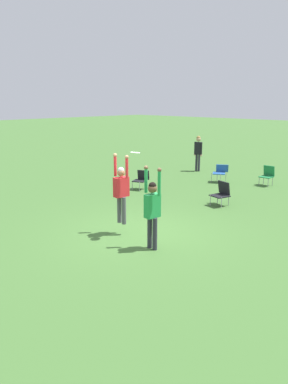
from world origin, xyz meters
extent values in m
plane|color=#3D662D|center=(0.00, 0.00, 0.00)|extent=(120.00, 120.00, 0.00)
cylinder|color=#4C4C51|center=(-0.43, -0.40, 0.70)|extent=(0.12, 0.12, 0.77)
cylinder|color=#4C4C51|center=(-0.24, -0.40, 0.70)|extent=(0.12, 0.12, 0.77)
cube|color=red|center=(-0.33, -0.40, 1.36)|extent=(0.26, 0.44, 0.55)
sphere|color=#9E704C|center=(-0.33, -0.40, 1.77)|extent=(0.21, 0.21, 0.21)
sphere|color=#B7B2AD|center=(-0.33, -0.40, 1.82)|extent=(0.18, 0.18, 0.18)
cylinder|color=red|center=(-0.57, -0.40, 1.92)|extent=(0.08, 0.08, 0.58)
sphere|color=#9E704C|center=(-0.57, -0.40, 2.21)|extent=(0.10, 0.10, 0.10)
cylinder|color=red|center=(-0.10, -0.40, 1.92)|extent=(0.08, 0.08, 0.58)
sphere|color=#9E704C|center=(-0.10, -0.40, 2.21)|extent=(0.10, 0.10, 0.10)
cylinder|color=#2D2D38|center=(0.94, -0.60, 0.42)|extent=(0.12, 0.12, 0.84)
cylinder|color=#2D2D38|center=(1.11, -0.60, 0.42)|extent=(0.12, 0.12, 0.84)
cube|color=green|center=(1.03, -0.60, 1.14)|extent=(0.26, 0.42, 0.60)
sphere|color=brown|center=(1.03, -0.60, 1.58)|extent=(0.23, 0.23, 0.23)
sphere|color=black|center=(1.03, -0.60, 1.64)|extent=(0.19, 0.19, 0.19)
cylinder|color=green|center=(0.81, -0.60, 1.75)|extent=(0.08, 0.08, 0.63)
sphere|color=brown|center=(0.81, -0.60, 2.07)|extent=(0.10, 0.10, 0.10)
cylinder|color=green|center=(1.25, -0.60, 1.75)|extent=(0.08, 0.08, 0.63)
sphere|color=brown|center=(1.25, -0.60, 2.07)|extent=(0.10, 0.10, 0.10)
cylinder|color=white|center=(0.16, -0.34, 2.35)|extent=(0.26, 0.26, 0.05)
cylinder|color=gray|center=(-3.96, 3.53, 0.20)|extent=(0.02, 0.02, 0.39)
cylinder|color=gray|center=(-3.52, 3.53, 0.20)|extent=(0.02, 0.02, 0.39)
cylinder|color=gray|center=(-3.96, 3.96, 0.20)|extent=(0.02, 0.02, 0.39)
cylinder|color=gray|center=(-3.52, 3.96, 0.20)|extent=(0.02, 0.02, 0.39)
cube|color=black|center=(-3.74, 3.75, 0.37)|extent=(0.67, 0.67, 0.04)
cube|color=black|center=(-3.74, 3.98, 0.60)|extent=(0.51, 0.31, 0.41)
cylinder|color=gray|center=(-0.18, 3.74, 0.19)|extent=(0.02, 0.02, 0.39)
cylinder|color=gray|center=(0.28, 3.74, 0.19)|extent=(0.02, 0.02, 0.39)
cylinder|color=gray|center=(-0.18, 4.21, 0.19)|extent=(0.02, 0.02, 0.39)
cylinder|color=gray|center=(0.28, 4.21, 0.19)|extent=(0.02, 0.02, 0.39)
cube|color=black|center=(0.05, 3.97, 0.37)|extent=(0.67, 0.67, 0.04)
cube|color=black|center=(0.05, 4.23, 0.62)|extent=(0.56, 0.25, 0.46)
cylinder|color=gray|center=(-0.46, 7.89, 0.21)|extent=(0.02, 0.02, 0.42)
cylinder|color=gray|center=(-0.04, 7.89, 0.21)|extent=(0.02, 0.02, 0.42)
cylinder|color=gray|center=(-0.46, 8.31, 0.21)|extent=(0.02, 0.02, 0.42)
cylinder|color=gray|center=(-0.04, 8.31, 0.21)|extent=(0.02, 0.02, 0.42)
cube|color=#1E753D|center=(-0.25, 8.10, 0.40)|extent=(0.49, 0.49, 0.04)
cube|color=#1E753D|center=(-0.25, 8.33, 0.65)|extent=(0.49, 0.12, 0.46)
cylinder|color=gray|center=(-2.37, 7.04, 0.22)|extent=(0.02, 0.02, 0.44)
cylinder|color=gray|center=(-1.90, 7.04, 0.22)|extent=(0.02, 0.02, 0.44)
cylinder|color=gray|center=(-2.37, 7.51, 0.22)|extent=(0.02, 0.02, 0.44)
cylinder|color=gray|center=(-1.90, 7.51, 0.22)|extent=(0.02, 0.02, 0.44)
cube|color=#235193|center=(-2.13, 7.28, 0.42)|extent=(0.76, 0.76, 0.04)
cube|color=#235193|center=(-2.13, 7.53, 0.62)|extent=(0.52, 0.37, 0.36)
cylinder|color=#2D2D38|center=(-4.56, 8.85, 0.45)|extent=(0.12, 0.12, 0.90)
cylinder|color=#2D2D38|center=(-4.39, 8.85, 0.45)|extent=(0.12, 0.12, 0.90)
cube|color=black|center=(-4.48, 8.85, 1.22)|extent=(0.41, 0.34, 0.64)
sphere|color=tan|center=(-4.48, 8.85, 1.69)|extent=(0.24, 0.24, 0.24)
sphere|color=olive|center=(-4.48, 8.85, 1.75)|extent=(0.21, 0.21, 0.21)
cylinder|color=black|center=(-4.68, 8.85, 1.20)|extent=(0.08, 0.08, 0.67)
sphere|color=tan|center=(-4.68, 8.85, 0.86)|extent=(0.10, 0.10, 0.10)
cylinder|color=black|center=(-4.27, 8.85, 1.20)|extent=(0.08, 0.08, 0.67)
sphere|color=tan|center=(-4.27, 8.85, 0.86)|extent=(0.10, 0.10, 0.10)
camera|label=1|loc=(7.06, -7.13, 3.70)|focal=35.00mm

